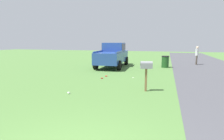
{
  "coord_description": "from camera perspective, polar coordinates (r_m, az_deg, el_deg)",
  "views": [
    {
      "loc": [
        -2.2,
        -1.49,
        2.19
      ],
      "look_at": [
        4.63,
        0.57,
        1.08
      ],
      "focal_mm": 29.18,
      "sensor_mm": 36.0,
      "label": 1
    }
  ],
  "objects": [
    {
      "name": "mailbox",
      "position": [
        8.11,
        10.7,
        0.84
      ],
      "size": [
        0.33,
        0.55,
        1.34
      ],
      "rotation": [
        0.0,
        0.0,
        0.27
      ],
      "color": "brown",
      "rests_on": "ground"
    },
    {
      "name": "pickup_truck",
      "position": [
        15.95,
        0.26,
        4.99
      ],
      "size": [
        5.24,
        2.37,
        2.09
      ],
      "rotation": [
        0.0,
        0.0,
        0.05
      ],
      "color": "#284793",
      "rests_on": "ground"
    },
    {
      "name": "trash_bin",
      "position": [
        16.13,
        16.33,
        2.53
      ],
      "size": [
        0.62,
        0.62,
        1.0
      ],
      "color": "#1E4C1E",
      "rests_on": "ground"
    },
    {
      "name": "pedestrian",
      "position": [
        19.15,
        25.07,
        4.57
      ],
      "size": [
        0.48,
        0.3,
        1.76
      ],
      "rotation": [
        0.0,
        0.0,
        4.52
      ],
      "color": "#4C4238",
      "rests_on": "ground"
    },
    {
      "name": "litter_cup_by_mailbox",
      "position": [
        7.97,
        -13.38,
        -7.02
      ],
      "size": [
        0.12,
        0.13,
        0.08
      ],
      "primitive_type": "cylinder",
      "rotation": [
        0.0,
        1.57,
        4.19
      ],
      "color": "white",
      "rests_on": "ground"
    },
    {
      "name": "litter_can_near_hydrant",
      "position": [
        10.87,
        -3.19,
        -2.57
      ],
      "size": [
        0.13,
        0.14,
        0.07
      ],
      "primitive_type": "cylinder",
      "rotation": [
        0.0,
        1.57,
        2.24
      ],
      "color": "red",
      "rests_on": "ground"
    },
    {
      "name": "litter_wrapper_midfield_a",
      "position": [
        11.29,
        6.6,
        -2.34
      ],
      "size": [
        0.14,
        0.12,
        0.01
      ],
      "primitive_type": "cube",
      "rotation": [
        0.0,
        0.0,
        2.81
      ],
      "color": "silver",
      "rests_on": "ground"
    },
    {
      "name": "litter_can_far_scatter",
      "position": [
        11.52,
        -1.81,
        -1.91
      ],
      "size": [
        0.09,
        0.13,
        0.07
      ],
      "primitive_type": "cylinder",
      "rotation": [
        0.0,
        1.57,
        4.91
      ],
      "color": "red",
      "rests_on": "ground"
    }
  ]
}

